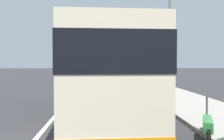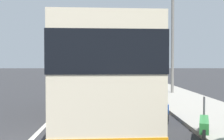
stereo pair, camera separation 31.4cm
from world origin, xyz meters
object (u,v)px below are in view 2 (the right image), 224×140
(motorcycle_angled, at_px, (204,127))
(car_ahead_same_lane, at_px, (70,76))
(motorcycle_far_end, at_px, (164,109))
(coach_bus, at_px, (101,70))
(car_side_street, at_px, (85,71))
(utility_pole, at_px, (173,45))

(motorcycle_angled, bearing_deg, car_ahead_same_lane, 37.56)
(motorcycle_angled, distance_m, motorcycle_far_end, 2.94)
(coach_bus, distance_m, car_ahead_same_lane, 20.05)
(car_ahead_same_lane, bearing_deg, motorcycle_angled, 20.77)
(motorcycle_angled, distance_m, car_side_street, 43.33)
(motorcycle_angled, bearing_deg, coach_bus, 61.76)
(motorcycle_angled, bearing_deg, motorcycle_far_end, 30.81)
(coach_bus, bearing_deg, utility_pole, -34.46)
(utility_pole, bearing_deg, motorcycle_angled, 170.05)
(car_ahead_same_lane, bearing_deg, motorcycle_far_end, 21.71)
(motorcycle_far_end, height_order, car_side_street, car_side_street)
(motorcycle_angled, height_order, utility_pole, utility_pole)
(car_side_street, bearing_deg, motorcycle_far_end, 6.59)
(motorcycle_far_end, bearing_deg, utility_pole, -11.73)
(motorcycle_far_end, bearing_deg, car_ahead_same_lane, 22.53)
(motorcycle_far_end, distance_m, utility_pole, 9.44)
(coach_bus, bearing_deg, car_ahead_same_lane, 9.00)
(coach_bus, xyz_separation_m, utility_pole, (8.01, -4.99, 1.62))
(coach_bus, xyz_separation_m, car_ahead_same_lane, (19.61, 4.00, -1.25))
(car_side_street, distance_m, utility_pole, 32.69)
(motorcycle_far_end, bearing_deg, car_side_street, 13.69)
(motorcycle_far_end, height_order, car_ahead_same_lane, car_ahead_same_lane)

